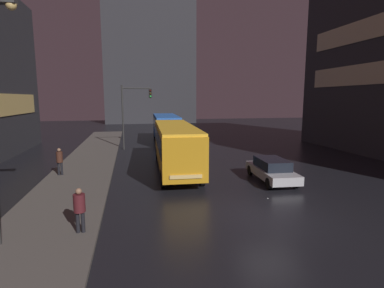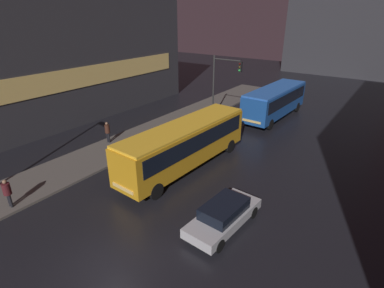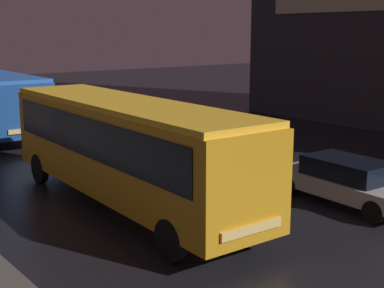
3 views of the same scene
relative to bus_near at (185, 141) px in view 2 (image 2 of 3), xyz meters
The scene contains 9 objects.
ground_plane 9.61m from the bus_near, 73.20° to the right, with size 120.00×120.00×0.00m, color black.
sidewalk_left 6.63m from the bus_near, behind, with size 4.00×48.00×0.15m.
building_left_tower 18.89m from the bus_near, behind, with size 10.07×25.45×14.18m.
bus_near is the anchor object (origin of this frame).
bus_far 13.74m from the bus_near, 86.12° to the left, with size 2.98×9.75×3.07m.
car_taxi 6.70m from the bus_near, 36.53° to the right, with size 2.05×4.63×1.37m.
pedestrian_near 7.52m from the bus_near, behind, with size 0.46×0.46×1.73m.
pedestrian_mid 10.60m from the bus_near, 117.53° to the right, with size 0.45×0.45×1.66m.
traffic_light_main 10.17m from the bus_near, 106.13° to the left, with size 2.93×0.35×6.24m.
Camera 2 is at (8.31, -5.67, 9.89)m, focal length 28.00 mm.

